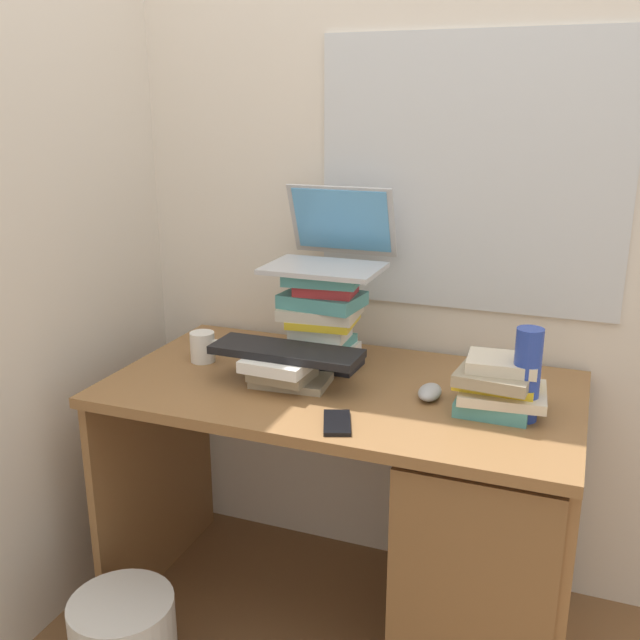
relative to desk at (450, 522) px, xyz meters
name	(u,v)px	position (x,y,z in m)	size (l,w,h in m)	color
ground_plane	(340,615)	(-0.33, 0.03, -0.42)	(6.00, 6.00, 0.00)	brown
wall_back	(387,179)	(-0.32, 0.42, 0.88)	(6.00, 0.06, 2.60)	silver
wall_left	(77,181)	(-1.17, 0.03, 0.88)	(0.05, 6.00, 2.60)	beige
desk	(450,522)	(0.00, 0.00, 0.00)	(1.30, 0.71, 0.77)	olive
book_stack_tall	(323,318)	(-0.43, 0.15, 0.50)	(0.24, 0.20, 0.29)	black
book_stack_keyboard_riser	(284,370)	(-0.47, -0.04, 0.40)	(0.23, 0.19, 0.09)	gray
book_stack_side	(498,386)	(0.10, 0.00, 0.42)	(0.23, 0.21, 0.14)	teal
laptop	(331,248)	(-0.43, 0.22, 0.70)	(0.33, 0.32, 0.23)	#B7BABF
keyboard	(286,352)	(-0.47, -0.03, 0.45)	(0.42, 0.14, 0.02)	black
computer_mouse	(430,392)	(-0.08, 0.02, 0.37)	(0.06, 0.10, 0.04)	#A5A8AD
mug	(203,347)	(-0.78, 0.05, 0.40)	(0.11, 0.07, 0.09)	white
water_bottle	(527,375)	(0.17, -0.03, 0.47)	(0.07, 0.07, 0.24)	#263FA5
cell_phone	(337,423)	(-0.25, -0.22, 0.36)	(0.07, 0.14, 0.01)	black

